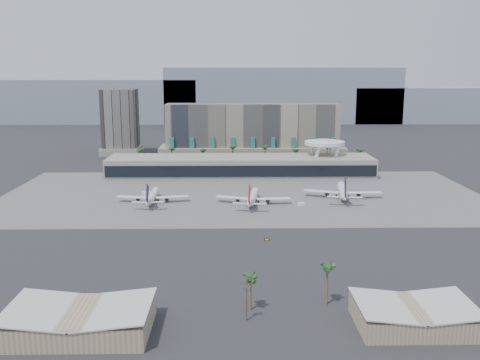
{
  "coord_description": "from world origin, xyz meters",
  "views": [
    {
      "loc": [
        -5.87,
        -230.04,
        66.38
      ],
      "look_at": [
        -1.56,
        40.0,
        11.01
      ],
      "focal_mm": 40.0,
      "sensor_mm": 36.0,
      "label": 1
    }
  ],
  "objects_px": {
    "airliner_centre": "(253,197)",
    "taxiway_sign": "(267,239)",
    "airliner_right": "(343,191)",
    "service_vehicle_a": "(146,194)",
    "service_vehicle_b": "(301,204)",
    "utility_pole": "(246,296)",
    "airliner_left": "(152,196)"
  },
  "relations": [
    {
      "from": "utility_pole",
      "to": "airliner_left",
      "type": "relative_size",
      "value": 0.31
    },
    {
      "from": "airliner_centre",
      "to": "airliner_right",
      "type": "relative_size",
      "value": 0.93
    },
    {
      "from": "service_vehicle_a",
      "to": "taxiway_sign",
      "type": "bearing_deg",
      "value": -50.77
    },
    {
      "from": "utility_pole",
      "to": "service_vehicle_a",
      "type": "bearing_deg",
      "value": 108.71
    },
    {
      "from": "airliner_right",
      "to": "taxiway_sign",
      "type": "relative_size",
      "value": 20.63
    },
    {
      "from": "airliner_centre",
      "to": "taxiway_sign",
      "type": "relative_size",
      "value": 19.21
    },
    {
      "from": "airliner_right",
      "to": "service_vehicle_b",
      "type": "bearing_deg",
      "value": -137.3
    },
    {
      "from": "airliner_right",
      "to": "service_vehicle_a",
      "type": "height_order",
      "value": "airliner_right"
    },
    {
      "from": "service_vehicle_a",
      "to": "airliner_centre",
      "type": "bearing_deg",
      "value": -16.27
    },
    {
      "from": "service_vehicle_b",
      "to": "taxiway_sign",
      "type": "bearing_deg",
      "value": -132.97
    },
    {
      "from": "airliner_left",
      "to": "taxiway_sign",
      "type": "height_order",
      "value": "airliner_left"
    },
    {
      "from": "airliner_left",
      "to": "airliner_right",
      "type": "relative_size",
      "value": 0.9
    },
    {
      "from": "service_vehicle_b",
      "to": "taxiway_sign",
      "type": "distance_m",
      "value": 59.08
    },
    {
      "from": "service_vehicle_a",
      "to": "service_vehicle_b",
      "type": "height_order",
      "value": "service_vehicle_a"
    },
    {
      "from": "service_vehicle_a",
      "to": "service_vehicle_b",
      "type": "bearing_deg",
      "value": -14.12
    },
    {
      "from": "service_vehicle_a",
      "to": "taxiway_sign",
      "type": "height_order",
      "value": "service_vehicle_a"
    },
    {
      "from": "airliner_left",
      "to": "airliner_centre",
      "type": "height_order",
      "value": "airliner_centre"
    },
    {
      "from": "airliner_left",
      "to": "service_vehicle_a",
      "type": "bearing_deg",
      "value": 109.98
    },
    {
      "from": "utility_pole",
      "to": "airliner_right",
      "type": "xyz_separation_m",
      "value": [
        55.11,
        141.43,
        -3.42
      ]
    },
    {
      "from": "airliner_left",
      "to": "airliner_right",
      "type": "bearing_deg",
      "value": 4.46
    },
    {
      "from": "airliner_left",
      "to": "service_vehicle_a",
      "type": "distance_m",
      "value": 15.91
    },
    {
      "from": "airliner_right",
      "to": "service_vehicle_b",
      "type": "relative_size",
      "value": 13.42
    },
    {
      "from": "service_vehicle_b",
      "to": "airliner_left",
      "type": "bearing_deg",
      "value": 151.47
    },
    {
      "from": "utility_pole",
      "to": "service_vehicle_a",
      "type": "height_order",
      "value": "utility_pole"
    },
    {
      "from": "utility_pole",
      "to": "airliner_centre",
      "type": "relative_size",
      "value": 0.3
    },
    {
      "from": "utility_pole",
      "to": "airliner_right",
      "type": "height_order",
      "value": "airliner_right"
    },
    {
      "from": "utility_pole",
      "to": "airliner_left",
      "type": "xyz_separation_m",
      "value": [
        -44.55,
        132.95,
        -3.81
      ]
    },
    {
      "from": "airliner_right",
      "to": "service_vehicle_a",
      "type": "relative_size",
      "value": 9.29
    },
    {
      "from": "airliner_left",
      "to": "taxiway_sign",
      "type": "distance_m",
      "value": 83.76
    },
    {
      "from": "utility_pole",
      "to": "service_vehicle_a",
      "type": "xyz_separation_m",
      "value": [
        -50.04,
        147.72,
        -6.02
      ]
    },
    {
      "from": "airliner_centre",
      "to": "airliner_right",
      "type": "height_order",
      "value": "airliner_right"
    },
    {
      "from": "airliner_centre",
      "to": "taxiway_sign",
      "type": "height_order",
      "value": "airliner_centre"
    }
  ]
}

